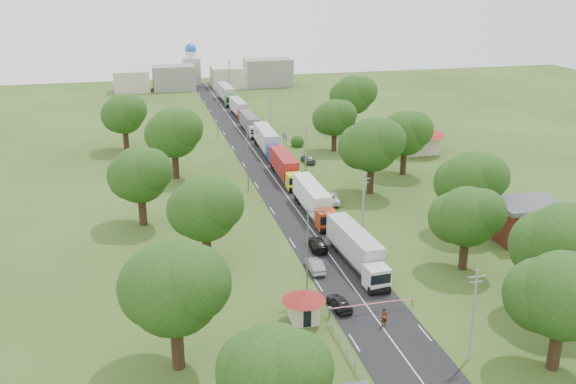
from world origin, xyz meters
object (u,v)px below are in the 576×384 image
object	(u,v)px
car_lane_mid	(315,265)
pedestrian_near	(384,318)
info_sign	(285,139)
car_lane_front	(339,303)
boom_barrier	(359,306)
truck_0	(357,249)
guard_booth	(304,302)

from	to	relation	value
car_lane_mid	pedestrian_near	distance (m)	13.83
info_sign	car_lane_mid	size ratio (longest dim) A/B	0.96
car_lane_front	car_lane_mid	bearing A→B (deg)	-96.54
boom_barrier	truck_0	bearing A→B (deg)	71.75
info_sign	car_lane_front	xyz separation A→B (m)	(-8.20, -58.50, -2.32)
boom_barrier	pedestrian_near	world-z (taller)	pedestrian_near
guard_booth	car_lane_front	bearing A→B (deg)	19.67
guard_booth	info_sign	xyz separation A→B (m)	(12.40, 60.00, 0.84)
info_sign	car_lane_front	world-z (taller)	info_sign
boom_barrier	pedestrian_near	size ratio (longest dim) A/B	4.82
info_sign	car_lane_mid	distance (m)	50.17
info_sign	car_lane_front	distance (m)	59.12
info_sign	pedestrian_near	xyz separation A→B (m)	(-5.00, -62.89, -2.04)
car_lane_mid	pedestrian_near	world-z (taller)	pedestrian_near
boom_barrier	info_sign	world-z (taller)	info_sign
truck_0	car_lane_mid	distance (m)	5.40
boom_barrier	car_lane_mid	bearing A→B (deg)	98.84
car_lane_front	car_lane_mid	size ratio (longest dim) A/B	0.93
car_lane_front	pedestrian_near	xyz separation A→B (m)	(3.20, -4.39, 0.28)
info_sign	car_lane_mid	xyz separation A→B (m)	(-8.20, -49.44, -2.30)
guard_booth	info_sign	world-z (taller)	info_sign
guard_booth	info_sign	bearing A→B (deg)	78.32
guard_booth	pedestrian_near	world-z (taller)	guard_booth
info_sign	truck_0	world-z (taller)	truck_0
pedestrian_near	truck_0	bearing A→B (deg)	70.64
boom_barrier	car_lane_front	xyz separation A→B (m)	(-1.64, 1.50, -0.21)
truck_0	car_lane_front	size ratio (longest dim) A/B	3.75
car_lane_mid	guard_booth	bearing A→B (deg)	68.61
info_sign	boom_barrier	bearing A→B (deg)	-96.24
car_lane_mid	pedestrian_near	size ratio (longest dim) A/B	2.23
truck_0	guard_booth	bearing A→B (deg)	-131.12
guard_booth	pedestrian_near	size ratio (longest dim) A/B	2.30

